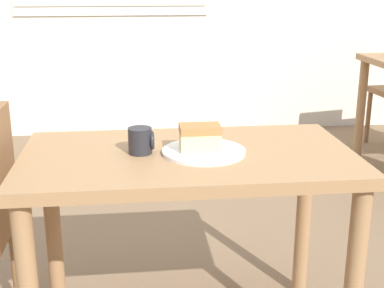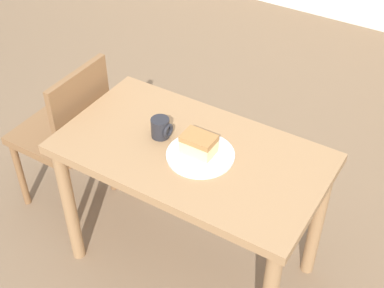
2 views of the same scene
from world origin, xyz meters
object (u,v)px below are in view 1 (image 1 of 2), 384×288
plate (204,151)px  cake_slice (200,137)px  dining_table_near (188,186)px  coffee_mug (141,141)px

plate → cake_slice: 0.05m
dining_table_near → plate: (0.05, -0.01, 0.12)m
dining_table_near → cake_slice: cake_slice is taller
dining_table_near → plate: size_ratio=4.00×
plate → coffee_mug: (-0.20, 0.02, 0.04)m
dining_table_near → coffee_mug: bearing=176.6°
coffee_mug → plate: bearing=-6.4°
plate → coffee_mug: 0.21m
cake_slice → coffee_mug: 0.19m
plate → cake_slice: cake_slice is taller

